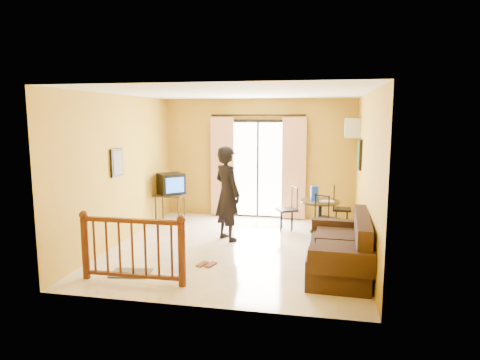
% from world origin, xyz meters
% --- Properties ---
extents(ground, '(5.00, 5.00, 0.00)m').
position_xyz_m(ground, '(0.00, 0.00, 0.00)').
color(ground, beige).
rests_on(ground, ground).
extents(room_shell, '(5.00, 5.00, 5.00)m').
position_xyz_m(room_shell, '(0.00, 0.00, 1.70)').
color(room_shell, white).
rests_on(room_shell, ground).
extents(balcony_door, '(2.25, 0.14, 2.46)m').
position_xyz_m(balcony_door, '(0.00, 2.43, 1.19)').
color(balcony_door, black).
rests_on(balcony_door, ground).
extents(tv_table, '(0.64, 0.54, 0.64)m').
position_xyz_m(tv_table, '(-1.90, 1.65, 0.56)').
color(tv_table, black).
rests_on(tv_table, ground).
extents(television, '(0.71, 0.70, 0.47)m').
position_xyz_m(television, '(-1.87, 1.65, 0.88)').
color(television, black).
rests_on(television, tv_table).
extents(picture_left, '(0.05, 0.42, 0.52)m').
position_xyz_m(picture_left, '(-2.22, -0.20, 1.55)').
color(picture_left, black).
rests_on(picture_left, room_shell).
extents(dining_table, '(0.81, 0.81, 0.67)m').
position_xyz_m(dining_table, '(1.48, 1.35, 0.53)').
color(dining_table, black).
rests_on(dining_table, ground).
extents(water_jug, '(0.16, 0.16, 0.30)m').
position_xyz_m(water_jug, '(1.36, 1.33, 0.83)').
color(water_jug, '#1438C1').
rests_on(water_jug, dining_table).
extents(serving_tray, '(0.32, 0.24, 0.02)m').
position_xyz_m(serving_tray, '(1.60, 1.25, 0.68)').
color(serving_tray, beige).
rests_on(serving_tray, dining_table).
extents(dining_chairs, '(1.61, 1.44, 0.95)m').
position_xyz_m(dining_chairs, '(1.44, 1.23, 0.00)').
color(dining_chairs, black).
rests_on(dining_chairs, ground).
extents(air_conditioner, '(0.31, 0.60, 0.40)m').
position_xyz_m(air_conditioner, '(2.09, 1.95, 2.15)').
color(air_conditioner, silver).
rests_on(air_conditioner, room_shell).
extents(botanical_print, '(0.05, 0.50, 0.60)m').
position_xyz_m(botanical_print, '(2.22, 1.30, 1.65)').
color(botanical_print, black).
rests_on(botanical_print, room_shell).
extents(coffee_table, '(0.53, 0.95, 0.42)m').
position_xyz_m(coffee_table, '(1.85, -0.11, 0.28)').
color(coffee_table, black).
rests_on(coffee_table, ground).
extents(bowl, '(0.23, 0.23, 0.06)m').
position_xyz_m(bowl, '(1.85, 0.00, 0.45)').
color(bowl, brown).
rests_on(bowl, coffee_table).
extents(sofa, '(0.95, 1.94, 0.91)m').
position_xyz_m(sofa, '(1.86, -0.94, 0.34)').
color(sofa, black).
rests_on(sofa, ground).
extents(standing_person, '(0.79, 0.77, 1.83)m').
position_xyz_m(standing_person, '(-0.29, 0.49, 0.92)').
color(standing_person, black).
rests_on(standing_person, ground).
extents(stair_balustrade, '(1.63, 0.13, 1.04)m').
position_xyz_m(stair_balustrade, '(-1.15, -1.90, 0.56)').
color(stair_balustrade, '#471E0F').
rests_on(stair_balustrade, ground).
extents(doormat, '(0.65, 0.48, 0.02)m').
position_xyz_m(doormat, '(-1.34, -1.60, 0.01)').
color(doormat, '#555144').
rests_on(doormat, ground).
extents(sandals, '(0.30, 0.27, 0.03)m').
position_xyz_m(sandals, '(-0.29, -1.01, 0.01)').
color(sandals, brown).
rests_on(sandals, ground).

